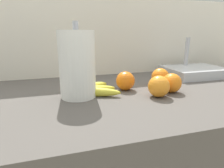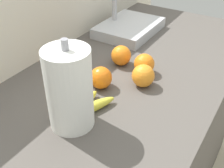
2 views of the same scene
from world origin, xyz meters
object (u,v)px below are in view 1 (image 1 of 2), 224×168
Objects in this scene: banana_bunch at (90,89)px; orange_front at (159,86)px; orange_right at (160,77)px; paper_towel_roll at (77,65)px; sink_basin at (194,71)px; orange_center at (125,81)px; orange_far_right at (172,83)px.

orange_front reaches higher than banana_bunch.
orange_right is 0.29× the size of paper_towel_roll.
sink_basin reaches higher than orange_front.
orange_center is (-0.18, -0.02, -0.00)m from orange_right.
orange_center is at bearing 2.96° from banana_bunch.
orange_center is at bearing 8.93° from paper_towel_roll.
banana_bunch is 0.33m from orange_far_right.
orange_front is 0.46m from sink_basin.
orange_right is at bearing 7.06° from orange_center.
orange_right is at bearing 84.45° from orange_far_right.
orange_center is 0.29× the size of paper_towel_roll.
paper_towel_roll is at bearing -171.07° from orange_center.
banana_bunch is at bearing -174.84° from orange_right.
sink_basin is (0.62, 0.16, 0.01)m from banana_bunch.
orange_right is at bearing 5.16° from banana_bunch.
orange_far_right is (0.32, -0.08, 0.02)m from banana_bunch.
orange_front is 0.30× the size of paper_towel_roll.
orange_front is 1.02× the size of orange_right.
orange_right reaches higher than banana_bunch.
orange_far_right is at bearing -8.28° from paper_towel_roll.
sink_basin is (0.30, 0.23, -0.01)m from orange_far_right.
orange_far_right is at bearing -95.55° from orange_right.
orange_right is at bearing 57.82° from orange_front.
orange_right reaches higher than orange_far_right.
sink_basin is (0.46, 0.15, -0.01)m from orange_center.
orange_front is at bearing -17.04° from paper_towel_roll.
orange_front is 0.31m from paper_towel_roll.
orange_front is 0.15m from orange_center.
banana_bunch is 0.65× the size of sink_basin.
orange_right is 0.39m from paper_towel_roll.
sink_basin is at bearing 17.56° from orange_center.
banana_bunch is 0.33m from orange_right.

